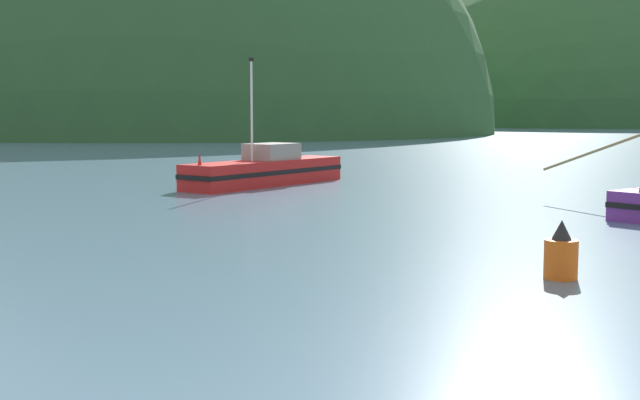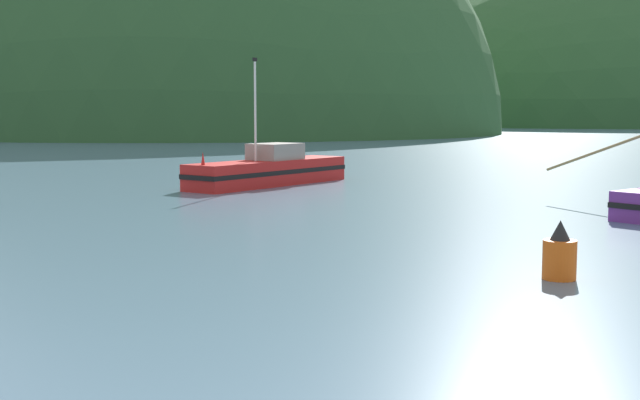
{
  "view_description": "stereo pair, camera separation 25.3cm",
  "coord_description": "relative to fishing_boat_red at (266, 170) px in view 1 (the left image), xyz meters",
  "views": [
    {
      "loc": [
        -3.41,
        0.26,
        4.2
      ],
      "look_at": [
        3.18,
        25.12,
        1.4
      ],
      "focal_mm": 46.57,
      "sensor_mm": 36.0,
      "label": 1
    },
    {
      "loc": [
        -3.17,
        0.19,
        4.2
      ],
      "look_at": [
        3.18,
        25.12,
        1.4
      ],
      "focal_mm": 46.57,
      "sensor_mm": 36.0,
      "label": 2
    }
  ],
  "objects": [
    {
      "name": "hill_far_center",
      "position": [
        9.43,
        102.23,
        -0.84
      ],
      "size": [
        104.29,
        83.43,
        96.72
      ],
      "primitive_type": "ellipsoid",
      "color": "#2D562D",
      "rests_on": "ground"
    },
    {
      "name": "hill_mid_left",
      "position": [
        70.09,
        209.81,
        -0.84
      ],
      "size": [
        166.34,
        133.07,
        56.4
      ],
      "primitive_type": "ellipsoid",
      "color": "#386633",
      "rests_on": "ground"
    },
    {
      "name": "hill_far_right",
      "position": [
        145.38,
        168.44,
        -0.84
      ],
      "size": [
        164.31,
        131.45,
        100.27
      ],
      "primitive_type": "ellipsoid",
      "color": "#2D562D",
      "rests_on": "ground"
    },
    {
      "name": "fishing_boat_red",
      "position": [
        0.0,
        0.0,
        0.0
      ],
      "size": [
        10.41,
        9.13,
        7.02
      ],
      "rotation": [
        0.0,
        0.0,
        3.82
      ],
      "color": "red",
      "rests_on": "ground"
    },
    {
      "name": "channel_buoy",
      "position": [
        2.09,
        -27.46,
        -0.23
      ],
      "size": [
        0.83,
        0.83,
        1.48
      ],
      "color": "#E55914",
      "rests_on": "ground"
    }
  ]
}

